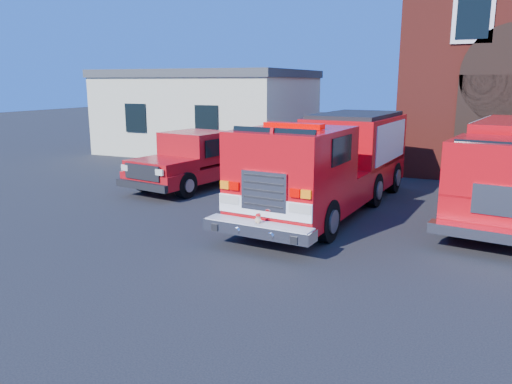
% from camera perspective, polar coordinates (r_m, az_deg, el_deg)
% --- Properties ---
extents(ground, '(100.00, 100.00, 0.00)m').
position_cam_1_polar(ground, '(12.74, 2.19, -4.64)').
color(ground, black).
rests_on(ground, ground).
extents(side_building, '(10.20, 8.20, 4.35)m').
position_cam_1_polar(side_building, '(27.85, -5.19, 9.27)').
color(side_building, beige).
rests_on(side_building, ground).
extents(fire_engine, '(3.29, 9.19, 2.77)m').
position_cam_1_polar(fire_engine, '(14.94, 8.65, 3.44)').
color(fire_engine, black).
rests_on(fire_engine, ground).
extents(pickup_truck, '(3.18, 6.37, 1.99)m').
position_cam_1_polar(pickup_truck, '(18.51, -6.27, 3.70)').
color(pickup_truck, black).
rests_on(pickup_truck, ground).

